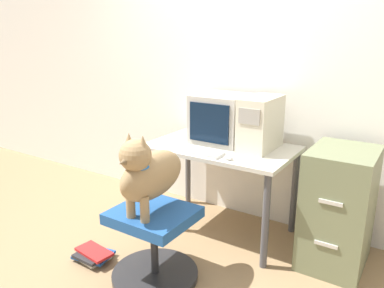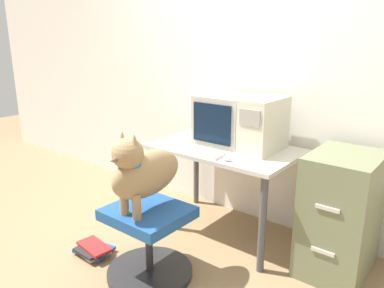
{
  "view_description": "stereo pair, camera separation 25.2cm",
  "coord_description": "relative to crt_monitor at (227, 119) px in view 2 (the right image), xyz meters",
  "views": [
    {
      "loc": [
        1.33,
        -2.12,
        1.54
      ],
      "look_at": [
        -0.05,
        0.01,
        0.81
      ],
      "focal_mm": 35.0,
      "sensor_mm": 36.0,
      "label": 1
    },
    {
      "loc": [
        1.54,
        -1.98,
        1.54
      ],
      "look_at": [
        -0.05,
        0.01,
        0.81
      ],
      "focal_mm": 35.0,
      "sensor_mm": 36.0,
      "label": 2
    }
  ],
  "objects": [
    {
      "name": "ground_plane",
      "position": [
        0.06,
        -0.47,
        -0.91
      ],
      "size": [
        12.0,
        12.0,
        0.0
      ],
      "primitive_type": "plane",
      "color": "#937551"
    },
    {
      "name": "desk",
      "position": [
        0.06,
        -0.12,
        -0.29
      ],
      "size": [
        1.12,
        0.7,
        0.72
      ],
      "color": "beige",
      "rests_on": "ground_plane"
    },
    {
      "name": "pc_tower",
      "position": [
        0.34,
        -0.02,
        0.01
      ],
      "size": [
        0.21,
        0.43,
        0.4
      ],
      "color": "beige",
      "rests_on": "desk"
    },
    {
      "name": "dog",
      "position": [
        0.02,
        -0.95,
        -0.16
      ],
      "size": [
        0.2,
        0.55,
        0.53
      ],
      "color": "#9E7F56",
      "rests_on": "office_chair"
    },
    {
      "name": "crt_monitor",
      "position": [
        0.0,
        0.0,
        0.0
      ],
      "size": [
        0.41,
        0.42,
        0.38
      ],
      "color": "#B7B2A8",
      "rests_on": "desk"
    },
    {
      "name": "keyboard",
      "position": [
        -0.02,
        -0.37,
        -0.18
      ],
      "size": [
        0.43,
        0.14,
        0.03
      ],
      "color": "silver",
      "rests_on": "desk"
    },
    {
      "name": "wall_back",
      "position": [
        0.06,
        0.3,
        0.39
      ],
      "size": [
        8.0,
        0.05,
        2.6
      ],
      "color": "white",
      "rests_on": "ground_plane"
    },
    {
      "name": "book_stack_floor",
      "position": [
        -0.48,
        -1.0,
        -0.87
      ],
      "size": [
        0.31,
        0.24,
        0.08
      ],
      "color": "silver",
      "rests_on": "ground_plane"
    },
    {
      "name": "computer_mouse",
      "position": [
        0.27,
        -0.39,
        -0.17
      ],
      "size": [
        0.06,
        0.05,
        0.03
      ],
      "color": "silver",
      "rests_on": "desk"
    },
    {
      "name": "office_chair",
      "position": [
        0.02,
        -0.92,
        -0.66
      ],
      "size": [
        0.57,
        0.57,
        0.49
      ],
      "color": "#262628",
      "rests_on": "ground_plane"
    },
    {
      "name": "filing_cabinet",
      "position": [
        0.96,
        -0.08,
        -0.5
      ],
      "size": [
        0.41,
        0.55,
        0.83
      ],
      "color": "#6B7251",
      "rests_on": "ground_plane"
    }
  ]
}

